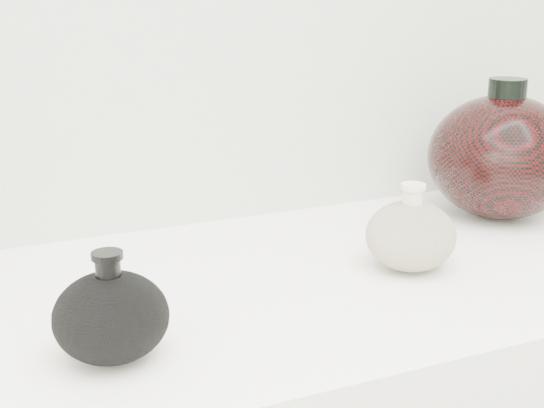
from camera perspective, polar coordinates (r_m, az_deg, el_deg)
name	(u,v)px	position (r m, az deg, el deg)	size (l,w,h in m)	color
black_gourd_vase	(111,316)	(0.74, -12.02, -8.25)	(0.13, 0.13, 0.11)	black
cream_gourd_vase	(411,235)	(0.95, 10.39, -2.31)	(0.11, 0.11, 0.11)	#B8AB8E
right_round_pot	(502,156)	(1.18, 16.90, 3.47)	(0.26, 0.26, 0.21)	black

